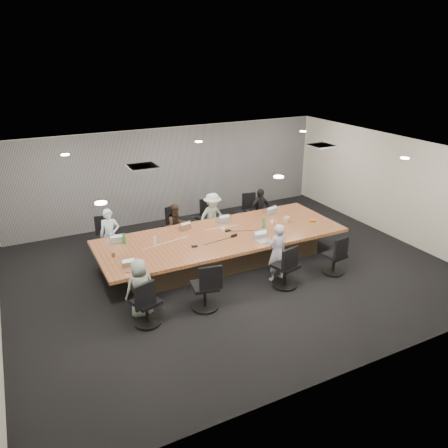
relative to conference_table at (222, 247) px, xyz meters
name	(u,v)px	position (x,y,z in m)	size (l,w,h in m)	color
floor	(232,270)	(0.00, -0.50, -0.40)	(10.00, 8.00, 0.00)	black
ceiling	(232,155)	(0.00, -0.50, 2.40)	(10.00, 8.00, 0.00)	white
wall_back	(171,174)	(0.00, 3.50, 1.00)	(10.00, 2.80, 0.00)	beige
wall_front	(355,299)	(0.00, -4.50, 1.00)	(10.00, 2.80, 0.00)	beige
wall_right	(392,186)	(5.00, -0.50, 1.00)	(8.00, 2.80, 0.00)	beige
curtain	(171,174)	(0.00, 3.42, 1.00)	(9.80, 0.04, 2.80)	gray
conference_table	(222,247)	(0.00, 0.00, 0.00)	(6.00, 2.20, 0.74)	#403224
chair_0	(108,240)	(-2.41, 1.70, -0.01)	(0.52, 0.52, 0.78)	black
chair_1	(173,229)	(-0.66, 1.70, -0.04)	(0.49, 0.49, 0.72)	black
chair_2	(207,220)	(0.38, 1.70, 0.04)	(0.59, 0.59, 0.88)	black
chair_3	(253,214)	(1.88, 1.70, -0.03)	(0.51, 0.51, 0.75)	black
chair_4	(146,306)	(-2.46, -1.70, 0.00)	(0.54, 0.54, 0.81)	black
chair_5	(205,289)	(-1.25, -1.70, 0.03)	(0.58, 0.58, 0.86)	black
chair_6	(285,269)	(0.70, -1.70, 0.02)	(0.57, 0.57, 0.85)	black
chair_7	(334,258)	(2.08, -1.70, -0.02)	(0.51, 0.51, 0.76)	black
person_0	(110,235)	(-2.41, 1.35, 0.27)	(0.49, 0.32, 1.34)	silver
laptop_0	(115,240)	(-2.41, 0.80, 0.35)	(0.35, 0.24, 0.02)	#B2B2B7
person_1	(177,226)	(-0.66, 1.35, 0.19)	(0.58, 0.45, 1.19)	#37281D
laptop_1	(184,228)	(-0.66, 0.80, 0.35)	(0.30, 0.20, 0.02)	#8C6647
person_2	(213,217)	(0.38, 1.35, 0.27)	(0.87, 0.50, 1.34)	#A5B7A6
laptop_2	(222,221)	(0.38, 0.80, 0.35)	(0.29, 0.20, 0.02)	#B2B2B7
person_3	(260,210)	(1.88, 1.35, 0.22)	(0.73, 0.31, 1.25)	black
laptop_3	(270,212)	(1.88, 0.80, 0.35)	(0.35, 0.24, 0.02)	#B2B2B7
person_4	(140,288)	(-2.46, -1.35, 0.20)	(0.59, 0.38, 1.21)	gray
laptop_4	(132,270)	(-2.46, -0.80, 0.35)	(0.28, 0.19, 0.02)	#8C6647
person_6	(277,252)	(0.70, -1.35, 0.28)	(0.50, 0.33, 1.36)	#A2A2B4
laptop_6	(264,241)	(0.70, -0.80, 0.35)	(0.35, 0.24, 0.02)	#B2B2B7
bottle_green_left	(124,239)	(-2.27, 0.51, 0.47)	(0.07, 0.07, 0.26)	#307D3B
bottle_green_right	(264,223)	(1.10, -0.12, 0.47)	(0.07, 0.07, 0.27)	#307D3B
bottle_clear	(155,241)	(-1.64, 0.18, 0.44)	(0.06, 0.06, 0.20)	silver
cup_white_far	(223,230)	(0.09, 0.13, 0.39)	(0.08, 0.08, 0.10)	white
cup_white_near	(272,222)	(1.44, 0.03, 0.39)	(0.08, 0.08, 0.09)	white
mug_brown	(113,255)	(-2.65, -0.02, 0.39)	(0.08, 0.08, 0.10)	brown
mic_left	(194,246)	(-0.88, -0.34, 0.35)	(0.13, 0.09, 0.03)	black
mic_right	(228,231)	(0.21, 0.13, 0.35)	(0.15, 0.10, 0.03)	black
stapler	(234,236)	(0.19, -0.26, 0.37)	(0.17, 0.04, 0.06)	black
canvas_bag	(287,219)	(1.88, 0.00, 0.40)	(0.23, 0.14, 0.12)	tan
snack_packet	(313,220)	(2.50, -0.29, 0.36)	(0.19, 0.12, 0.04)	#C56313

